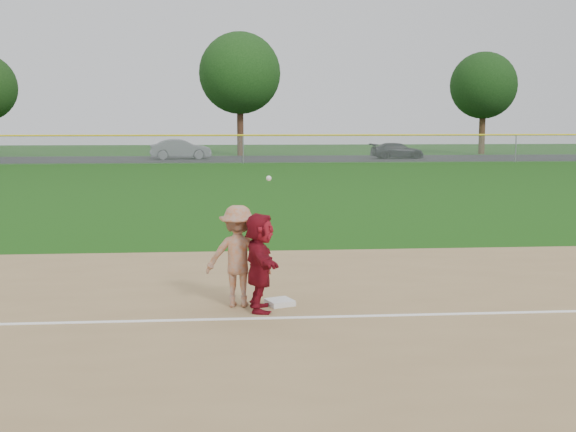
{
  "coord_description": "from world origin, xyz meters",
  "views": [
    {
      "loc": [
        -1.08,
        -11.56,
        3.04
      ],
      "look_at": [
        0.0,
        1.5,
        1.3
      ],
      "focal_mm": 45.0,
      "sensor_mm": 36.0,
      "label": 1
    }
  ],
  "objects": [
    {
      "name": "car_mid",
      "position": [
        -4.83,
        46.05,
        0.79
      ],
      "size": [
        4.95,
        2.32,
        1.57
      ],
      "primitive_type": "imported",
      "rotation": [
        0.0,
        0.0,
        1.71
      ],
      "color": "slate",
      "rests_on": "parking_asphalt"
    },
    {
      "name": "foul_line",
      "position": [
        0.0,
        -0.8,
        0.03
      ],
      "size": [
        60.0,
        0.1,
        0.01
      ],
      "primitive_type": "cube",
      "color": "white",
      "rests_on": "infield_dirt"
    },
    {
      "name": "base_runner",
      "position": [
        -0.6,
        -0.32,
        0.81
      ],
      "size": [
        0.52,
        1.48,
        1.58
      ],
      "primitive_type": "imported",
      "rotation": [
        0.0,
        0.0,
        1.61
      ],
      "color": "maroon",
      "rests_on": "infield_dirt"
    },
    {
      "name": "parking_asphalt",
      "position": [
        0.0,
        46.0,
        0.01
      ],
      "size": [
        120.0,
        10.0,
        0.01
      ],
      "primitive_type": "cube",
      "color": "black",
      "rests_on": "ground"
    },
    {
      "name": "outfield_fence",
      "position": [
        0.0,
        40.0,
        1.96
      ],
      "size": [
        110.0,
        0.12,
        110.0
      ],
      "color": "#999EA0",
      "rests_on": "ground"
    },
    {
      "name": "first_base",
      "position": [
        -0.26,
        0.01,
        0.07
      ],
      "size": [
        0.52,
        0.52,
        0.09
      ],
      "primitive_type": "cube",
      "rotation": [
        0.0,
        0.0,
        0.37
      ],
      "color": "silver",
      "rests_on": "infield_dirt"
    },
    {
      "name": "car_right",
      "position": [
        12.44,
        45.47,
        0.64
      ],
      "size": [
        4.47,
        2.19,
        1.25
      ],
      "primitive_type": "imported",
      "rotation": [
        0.0,
        0.0,
        1.67
      ],
      "color": "black",
      "rests_on": "parking_asphalt"
    },
    {
      "name": "tree_2",
      "position": [
        0.0,
        51.5,
        7.06
      ],
      "size": [
        7.0,
        7.0,
        10.58
      ],
      "color": "#3C2316",
      "rests_on": "ground"
    },
    {
      "name": "first_base_play",
      "position": [
        -0.94,
        0.01,
        0.85
      ],
      "size": [
        1.14,
        0.75,
        2.13
      ],
      "color": "gray",
      "rests_on": "infield_dirt"
    },
    {
      "name": "ground",
      "position": [
        0.0,
        0.0,
        0.0
      ],
      "size": [
        160.0,
        160.0,
        0.0
      ],
      "primitive_type": "plane",
      "color": "#16470D",
      "rests_on": "ground"
    },
    {
      "name": "tree_3",
      "position": [
        22.0,
        52.8,
        6.16
      ],
      "size": [
        6.0,
        6.0,
        9.19
      ],
      "color": "#3E2916",
      "rests_on": "ground"
    }
  ]
}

